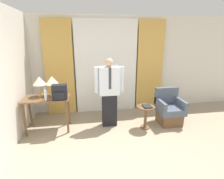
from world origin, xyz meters
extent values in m
cube|color=silver|center=(0.00, 2.97, 1.35)|extent=(10.00, 0.06, 2.70)
cube|color=white|center=(0.00, 2.84, 1.29)|extent=(1.72, 0.06, 2.58)
cube|color=gold|center=(-1.28, 2.84, 1.29)|extent=(0.76, 0.06, 2.58)
cube|color=gold|center=(1.28, 2.84, 1.29)|extent=(0.76, 0.06, 2.58)
cube|color=brown|center=(-1.49, 1.90, 0.78)|extent=(1.02, 0.58, 0.03)
cylinder|color=brown|center=(-1.94, 1.67, 0.38)|extent=(0.05, 0.05, 0.77)
cylinder|color=brown|center=(-1.04, 1.67, 0.38)|extent=(0.05, 0.05, 0.77)
cylinder|color=brown|center=(-1.94, 2.13, 0.38)|extent=(0.05, 0.05, 0.77)
cylinder|color=brown|center=(-1.04, 2.13, 0.38)|extent=(0.05, 0.05, 0.77)
cylinder|color=tan|center=(-1.63, 2.02, 0.82)|extent=(0.12, 0.12, 0.04)
cylinder|color=tan|center=(-1.63, 2.02, 0.96)|extent=(0.02, 0.02, 0.23)
cone|color=beige|center=(-1.63, 2.02, 1.17)|extent=(0.29, 0.29, 0.19)
cylinder|color=tan|center=(-1.36, 2.02, 0.82)|extent=(0.12, 0.12, 0.04)
cylinder|color=tan|center=(-1.36, 2.02, 0.96)|extent=(0.02, 0.02, 0.23)
cone|color=beige|center=(-1.36, 2.02, 1.17)|extent=(0.29, 0.29, 0.19)
cylinder|color=silver|center=(-1.46, 1.71, 0.91)|extent=(0.06, 0.06, 0.22)
cylinder|color=silver|center=(-1.46, 1.71, 1.05)|extent=(0.03, 0.03, 0.06)
cube|color=black|center=(-1.17, 1.74, 0.97)|extent=(0.31, 0.19, 0.33)
cube|color=black|center=(-1.17, 1.63, 0.92)|extent=(0.22, 0.03, 0.15)
cube|color=black|center=(-0.06, 1.90, 0.40)|extent=(0.35, 0.19, 0.80)
cube|color=silver|center=(-0.06, 1.90, 1.13)|extent=(0.49, 0.22, 0.66)
cube|color=#333338|center=(-0.06, 1.79, 1.21)|extent=(0.06, 0.01, 0.50)
cylinder|color=silver|center=(-0.35, 1.90, 1.16)|extent=(0.11, 0.11, 0.60)
cylinder|color=silver|center=(0.24, 1.90, 1.16)|extent=(0.11, 0.11, 0.60)
sphere|color=tan|center=(-0.06, 1.90, 1.56)|extent=(0.19, 0.19, 0.19)
cube|color=brown|center=(1.44, 1.74, 0.15)|extent=(0.51, 0.50, 0.29)
cube|color=#4C5666|center=(1.44, 1.74, 0.37)|extent=(0.61, 0.58, 0.16)
cube|color=#4C5666|center=(1.44, 1.99, 0.67)|extent=(0.61, 0.10, 0.43)
cube|color=#4C5666|center=(1.18, 1.74, 0.54)|extent=(0.08, 0.58, 0.18)
cube|color=#4C5666|center=(1.71, 1.74, 0.54)|extent=(0.08, 0.58, 0.18)
cylinder|color=brown|center=(0.77, 1.61, 0.01)|extent=(0.23, 0.23, 0.02)
cylinder|color=brown|center=(0.77, 1.61, 0.26)|extent=(0.07, 0.07, 0.53)
cylinder|color=brown|center=(0.77, 1.61, 0.54)|extent=(0.42, 0.42, 0.02)
cube|color=black|center=(0.78, 1.59, 0.57)|extent=(0.19, 0.24, 0.03)
camera|label=1|loc=(-0.63, -2.00, 2.09)|focal=28.00mm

